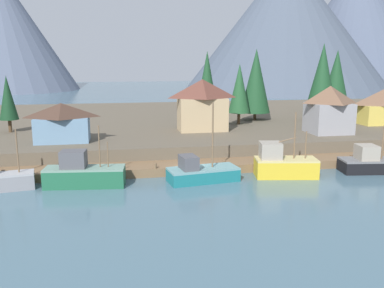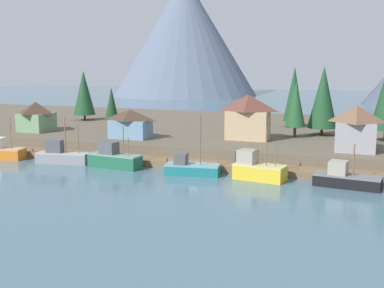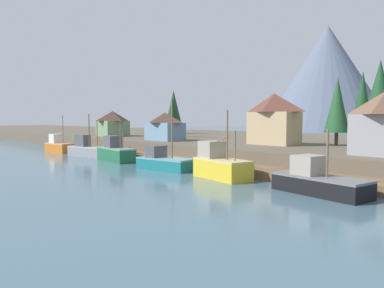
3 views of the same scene
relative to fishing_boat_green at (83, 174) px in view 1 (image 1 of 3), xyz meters
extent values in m
cube|color=#476675|center=(11.69, 21.87, -1.85)|extent=(400.00, 400.00, 1.00)
cube|color=brown|center=(11.69, 3.87, -0.85)|extent=(80.00, 4.00, 1.00)
cylinder|color=brown|center=(-8.31, 2.07, -0.55)|extent=(0.36, 0.36, 1.60)
cylinder|color=brown|center=(-0.31, 2.07, -0.55)|extent=(0.36, 0.36, 1.60)
cylinder|color=brown|center=(7.69, 2.07, -0.55)|extent=(0.36, 0.36, 1.60)
cylinder|color=brown|center=(15.69, 2.07, -0.55)|extent=(0.36, 0.36, 1.60)
cylinder|color=brown|center=(23.69, 2.07, -0.55)|extent=(0.36, 0.36, 1.60)
cylinder|color=brown|center=(31.69, 2.07, -0.55)|extent=(0.36, 0.36, 1.60)
cube|color=brown|center=(11.69, 33.87, -0.10)|extent=(400.00, 56.00, 2.50)
cone|color=#475160|center=(77.35, 132.50, 27.08)|extent=(88.70, 88.70, 56.86)
cone|color=#4C566B|center=(118.30, 146.48, 28.65)|extent=(77.41, 77.41, 60.00)
cylinder|color=brown|center=(-6.36, 0.42, 2.59)|extent=(0.15, 0.15, 4.47)
cube|color=#1E5B3D|center=(0.18, -0.02, -0.43)|extent=(8.43, 3.51, 1.84)
cube|color=gray|center=(0.18, -0.02, 0.59)|extent=(8.43, 3.51, 0.20)
cube|color=#4C4C51|center=(-0.89, 0.10, 1.57)|extent=(2.74, 2.28, 1.78)
cylinder|color=brown|center=(1.79, -0.20, 2.87)|extent=(0.14, 0.14, 4.37)
cylinder|color=brown|center=(2.61, -0.29, 2.02)|extent=(0.12, 0.12, 2.67)
cube|color=#196B70|center=(12.68, -0.39, -0.71)|extent=(7.94, 4.18, 1.29)
cube|color=#679496|center=(12.68, -0.39, 0.04)|extent=(7.94, 4.18, 0.20)
cube|color=#4C4C51|center=(11.04, -0.63, 0.87)|extent=(2.00, 2.67, 1.46)
cylinder|color=brown|center=(13.75, -0.23, 3.66)|extent=(0.18, 0.18, 7.04)
cube|color=gold|center=(22.22, -0.33, -0.40)|extent=(7.23, 4.07, 1.91)
cube|color=tan|center=(22.22, -0.33, 0.66)|extent=(7.23, 4.07, 0.20)
cube|color=gray|center=(20.45, -0.02, 1.67)|extent=(2.69, 2.71, 1.83)
cylinder|color=brown|center=(23.07, -0.47, 3.36)|extent=(0.17, 0.17, 5.22)
cylinder|color=brown|center=(24.33, -0.69, 2.31)|extent=(0.15, 0.15, 3.10)
cylinder|color=brown|center=(22.28, -0.34, 2.89)|extent=(1.96, 0.45, 0.65)
cube|color=black|center=(33.46, -0.32, -0.67)|extent=(8.51, 4.06, 1.36)
cube|color=slate|center=(33.46, -0.32, 0.10)|extent=(8.51, 4.06, 0.20)
cube|color=gray|center=(32.26, -0.16, 1.04)|extent=(2.48, 2.64, 1.68)
cylinder|color=brown|center=(34.08, -0.40, 2.21)|extent=(0.19, 0.19, 4.02)
cube|color=gray|center=(33.96, 12.26, 3.33)|extent=(5.68, 5.18, 4.36)
pyramid|color=brown|center=(33.96, 12.26, 6.75)|extent=(5.97, 5.43, 2.48)
cube|color=tan|center=(16.29, 17.57, 3.60)|extent=(7.10, 4.23, 4.91)
pyramid|color=brown|center=(16.29, 17.57, 7.45)|extent=(7.45, 4.44, 2.78)
cube|color=#6689A8|center=(-3.37, 12.26, 2.75)|extent=(6.74, 4.22, 3.20)
pyramid|color=#422D23|center=(-3.37, 12.26, 5.27)|extent=(7.08, 4.44, 1.85)
cube|color=gold|center=(47.10, 18.78, 2.75)|extent=(7.77, 4.57, 3.20)
pyramid|color=brown|center=(47.10, 18.78, 5.63)|extent=(8.15, 4.80, 2.57)
cylinder|color=#4C3823|center=(23.56, 22.78, 2.11)|extent=(0.50, 0.50, 1.92)
cone|color=#1E4C28|center=(23.56, 22.78, 7.07)|extent=(3.54, 3.54, 8.00)
cylinder|color=#4C3823|center=(38.44, 23.42, 2.13)|extent=(0.50, 0.50, 1.96)
cone|color=#194223|center=(38.44, 23.42, 8.77)|extent=(5.20, 5.20, 11.33)
cylinder|color=#4C3823|center=(47.06, 34.12, 1.96)|extent=(0.50, 0.50, 1.62)
cone|color=#194223|center=(47.06, 34.12, 8.22)|extent=(5.35, 5.35, 10.90)
cylinder|color=#4C3823|center=(-11.93, 21.18, 2.09)|extent=(0.50, 0.50, 1.88)
cone|color=#14381E|center=(-11.93, 21.18, 6.24)|extent=(2.67, 2.67, 6.41)
cylinder|color=#4C3823|center=(27.80, 27.00, 1.83)|extent=(0.50, 0.50, 1.37)
cone|color=#194223|center=(27.80, 27.00, 8.05)|extent=(5.26, 5.26, 11.08)
cylinder|color=#4C3823|center=(50.36, 39.44, 1.88)|extent=(0.50, 0.50, 1.46)
cone|color=#1E4C28|center=(50.36, 39.44, 7.44)|extent=(4.77, 4.77, 9.67)
cylinder|color=#4C3823|center=(21.23, 36.94, 1.76)|extent=(0.50, 0.50, 1.23)
cone|color=#194223|center=(21.23, 36.94, 7.89)|extent=(4.11, 4.11, 11.03)
camera|label=1|loc=(3.77, -42.71, 11.53)|focal=38.56mm
camera|label=2|loc=(35.17, -63.39, 14.27)|focal=45.59mm
camera|label=3|loc=(48.81, -29.25, 5.02)|focal=34.57mm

